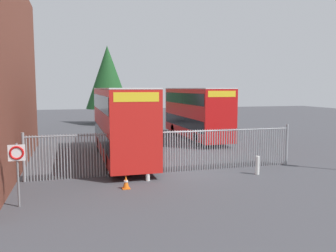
% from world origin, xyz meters
% --- Properties ---
extents(ground_plane, '(100.00, 100.00, 0.00)m').
position_xyz_m(ground_plane, '(0.00, 8.00, 0.00)').
color(ground_plane, '#3D3D42').
extents(palisade_fence, '(14.29, 0.14, 2.35)m').
position_xyz_m(palisade_fence, '(-1.07, 0.00, 1.18)').
color(palisade_fence, gray).
rests_on(palisade_fence, ground).
extents(double_decker_bus_near_gate, '(2.54, 10.81, 4.42)m').
position_xyz_m(double_decker_bus_near_gate, '(-3.01, 3.94, 2.42)').
color(double_decker_bus_near_gate, red).
rests_on(double_decker_bus_near_gate, ground).
extents(double_decker_bus_behind_fence_left, '(2.54, 10.81, 4.42)m').
position_xyz_m(double_decker_bus_behind_fence_left, '(4.43, 11.02, 2.42)').
color(double_decker_bus_behind_fence_left, red).
rests_on(double_decker_bus_behind_fence_left, ground).
extents(bollard_near_left, '(0.20, 0.20, 0.95)m').
position_xyz_m(bollard_near_left, '(-2.48, -1.35, 0.47)').
color(bollard_near_left, silver).
rests_on(bollard_near_left, ground).
extents(bollard_center_front, '(0.20, 0.20, 0.95)m').
position_xyz_m(bollard_center_front, '(3.19, -1.66, 0.47)').
color(bollard_center_front, silver).
rests_on(bollard_center_front, ground).
extents(traffic_cone_by_gate, '(0.34, 0.34, 0.59)m').
position_xyz_m(traffic_cone_by_gate, '(-3.69, -2.41, 0.29)').
color(traffic_cone_by_gate, orange).
rests_on(traffic_cone_by_gate, ground).
extents(speed_limit_sign_post, '(0.60, 0.14, 2.40)m').
position_xyz_m(speed_limit_sign_post, '(-7.89, -3.71, 1.78)').
color(speed_limit_sign_post, slate).
rests_on(speed_limit_sign_post, ground).
extents(tree_tall_back, '(5.33, 5.33, 9.53)m').
position_xyz_m(tree_tall_back, '(-1.58, 25.96, 5.72)').
color(tree_tall_back, '#4C3823').
rests_on(tree_tall_back, ground).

